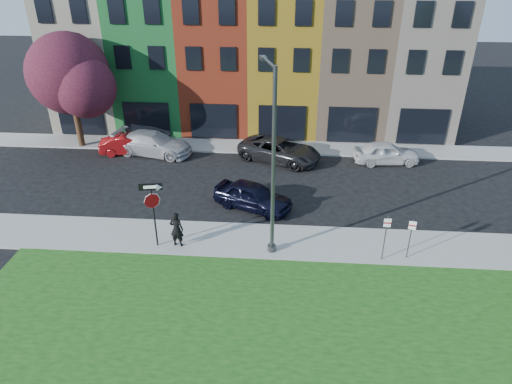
# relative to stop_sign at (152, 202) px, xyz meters

# --- Properties ---
(ground) EXTENTS (120.00, 120.00, 0.00)m
(ground) POSITION_rel_stop_sign_xyz_m (5.55, -2.20, -2.48)
(ground) COLOR black
(ground) RESTS_ON ground
(sidewalk_near) EXTENTS (40.00, 3.00, 0.12)m
(sidewalk_near) POSITION_rel_stop_sign_xyz_m (7.55, 0.80, -2.42)
(sidewalk_near) COLOR gray
(sidewalk_near) RESTS_ON ground
(sidewalk_far) EXTENTS (40.00, 2.40, 0.12)m
(sidewalk_far) POSITION_rel_stop_sign_xyz_m (2.55, 12.80, -2.42)
(sidewalk_far) COLOR gray
(sidewalk_far) RESTS_ON ground
(rowhouse_block) EXTENTS (30.00, 10.12, 10.00)m
(rowhouse_block) POSITION_rel_stop_sign_xyz_m (3.05, 18.98, 2.51)
(rowhouse_block) COLOR beige
(rowhouse_block) RESTS_ON ground
(stop_sign) EXTENTS (1.04, 0.24, 3.33)m
(stop_sign) POSITION_rel_stop_sign_xyz_m (0.00, 0.00, 0.00)
(stop_sign) COLOR black
(stop_sign) RESTS_ON sidewalk_near
(man) EXTENTS (0.76, 0.60, 1.80)m
(man) POSITION_rel_stop_sign_xyz_m (0.98, 0.08, -1.46)
(man) COLOR black
(man) RESTS_ON sidewalk_near
(sedan_near) EXTENTS (4.99, 5.67, 1.49)m
(sedan_near) POSITION_rel_stop_sign_xyz_m (4.24, 4.12, -1.73)
(sedan_near) COLOR black
(sedan_near) RESTS_ON ground
(parked_car_red) EXTENTS (3.01, 4.64, 1.35)m
(parked_car_red) POSITION_rel_stop_sign_xyz_m (-4.91, 11.12, -1.81)
(parked_car_red) COLOR maroon
(parked_car_red) RESTS_ON ground
(parked_car_silver) EXTENTS (4.20, 6.23, 1.57)m
(parked_car_silver) POSITION_rel_stop_sign_xyz_m (-3.26, 11.09, -1.69)
(parked_car_silver) COLOR #B1B1B6
(parked_car_silver) RESTS_ON ground
(parked_car_dark) EXTENTS (6.49, 7.34, 1.54)m
(parked_car_dark) POSITION_rel_stop_sign_xyz_m (5.51, 10.62, -1.71)
(parked_car_dark) COLOR black
(parked_car_dark) RESTS_ON ground
(parked_car_white) EXTENTS (2.55, 4.60, 1.45)m
(parked_car_white) POSITION_rel_stop_sign_xyz_m (12.59, 10.81, -1.75)
(parked_car_white) COLOR silver
(parked_car_white) RESTS_ON ground
(street_lamp) EXTENTS (0.99, 2.51, 8.60)m
(street_lamp) POSITION_rel_stop_sign_xyz_m (5.42, 0.18, 1.98)
(street_lamp) COLOR #414345
(street_lamp) RESTS_ON sidewalk_near
(parking_sign_a) EXTENTS (0.32, 0.08, 2.28)m
(parking_sign_a) POSITION_rel_stop_sign_xyz_m (10.52, -0.31, -0.94)
(parking_sign_a) COLOR #414345
(parking_sign_a) RESTS_ON sidewalk_near
(parking_sign_b) EXTENTS (0.32, 0.11, 2.03)m
(parking_sign_b) POSITION_rel_stop_sign_xyz_m (11.68, -0.09, -1.08)
(parking_sign_b) COLOR #414345
(parking_sign_b) RESTS_ON sidewalk_near
(tree_purple) EXTENTS (6.52, 5.70, 7.88)m
(tree_purple) POSITION_rel_stop_sign_xyz_m (-8.70, 12.05, 2.66)
(tree_purple) COLOR black
(tree_purple) RESTS_ON sidewalk_far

